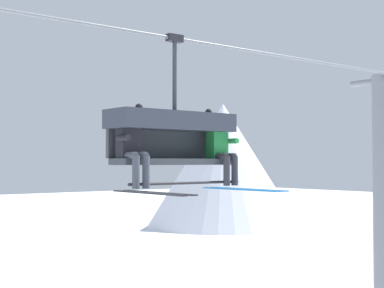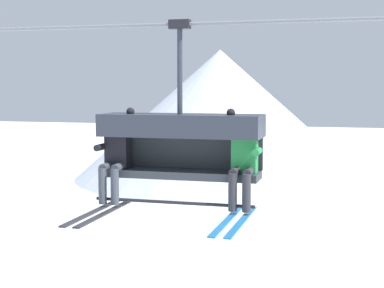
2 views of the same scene
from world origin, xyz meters
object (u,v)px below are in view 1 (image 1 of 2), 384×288
Objects in this scene: chairlift_chair at (172,130)px; lift_tower_far at (381,234)px; skier_black at (133,146)px; skier_green at (222,148)px.

lift_tower_far is at bearing 5.89° from chairlift_chair.
skier_black and skier_green have the same top height.
skier_black is 1.00× the size of skier_green.
chairlift_chair is (-6.87, -0.71, 2.27)m from lift_tower_far.
lift_tower_far reaches higher than chairlift_chair.
lift_tower_far is at bearing 6.79° from skier_black.
skier_black is at bearing 180.00° from skier_green.
skier_green is at bearing -13.70° from chairlift_chair.
lift_tower_far is 4.92× the size of skier_green.
skier_black is at bearing -173.21° from lift_tower_far.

